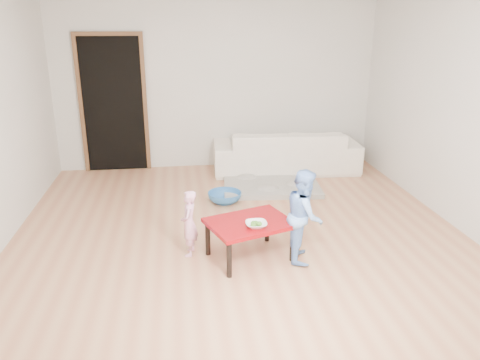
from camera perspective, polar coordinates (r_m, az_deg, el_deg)
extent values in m
cube|color=#B9754F|center=(5.43, -0.29, -5.82)|extent=(5.00, 5.00, 0.01)
cube|color=beige|center=(7.48, -2.84, 11.46)|extent=(5.00, 0.02, 2.60)
cube|color=beige|center=(5.89, 24.84, 7.70)|extent=(0.02, 5.00, 2.60)
imported|color=white|center=(7.39, 5.58, 3.62)|extent=(2.29, 1.01, 0.66)
cube|color=orange|center=(7.11, 2.18, 4.42)|extent=(0.52, 0.49, 0.11)
imported|color=white|center=(4.48, 1.99, -5.46)|extent=(0.21, 0.21, 0.05)
imported|color=pink|center=(4.73, -6.23, -5.27)|extent=(0.20, 0.27, 0.69)
imported|color=#6898F2|center=(4.62, 7.87, -4.27)|extent=(0.44, 0.52, 0.93)
imported|color=#2D68AA|center=(6.13, -1.87, -2.11)|extent=(0.44, 0.44, 0.14)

